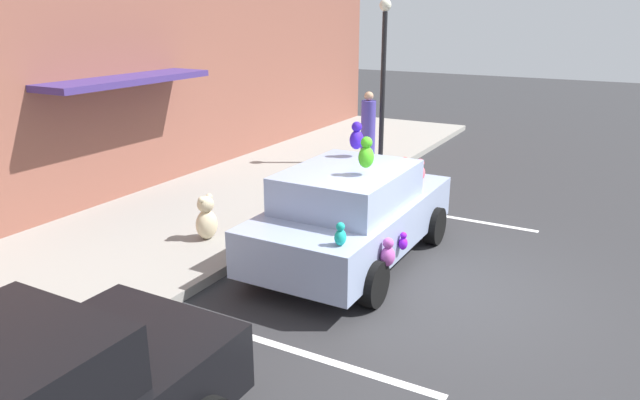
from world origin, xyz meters
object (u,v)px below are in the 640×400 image
(teddy_bear_on_sidewalk, at_px, (206,219))
(street_lamp_post, at_px, (383,66))
(plush_covered_car, at_px, (352,213))
(pedestrian_walking_past, at_px, (368,130))

(teddy_bear_on_sidewalk, relative_size, street_lamp_post, 0.19)
(plush_covered_car, distance_m, pedestrian_walking_past, 5.76)
(street_lamp_post, relative_size, pedestrian_walking_past, 2.19)
(pedestrian_walking_past, bearing_deg, street_lamp_post, -53.86)
(street_lamp_post, bearing_deg, teddy_bear_on_sidewalk, 175.64)
(plush_covered_car, height_order, pedestrian_walking_past, plush_covered_car)
(teddy_bear_on_sidewalk, relative_size, pedestrian_walking_past, 0.43)
(street_lamp_post, xyz_separation_m, pedestrian_walking_past, (-0.20, 0.27, -1.57))
(plush_covered_car, height_order, teddy_bear_on_sidewalk, plush_covered_car)
(teddy_bear_on_sidewalk, bearing_deg, street_lamp_post, -4.36)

